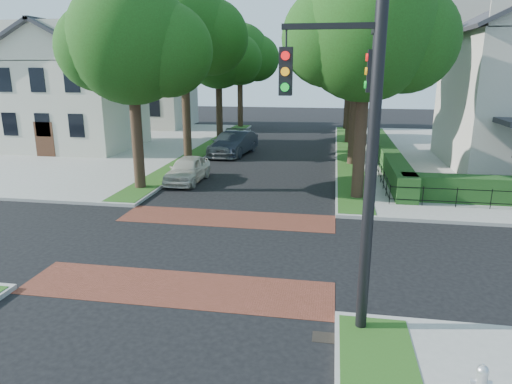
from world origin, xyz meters
TOP-DOWN VIEW (x-y plane):
  - ground at (0.00, 0.00)m, footprint 120.00×120.00m
  - sidewalk_nw at (-19.50, 19.00)m, footprint 30.00×30.00m
  - crosswalk_far at (0.00, 3.20)m, footprint 9.00×2.20m
  - crosswalk_near at (0.00, -3.20)m, footprint 9.00×2.20m
  - storm_drain at (4.30, -5.00)m, footprint 0.65×0.45m
  - grass_strip_ne at (5.40, 19.10)m, footprint 1.60×29.80m
  - grass_strip_nw at (-5.40, 19.10)m, footprint 1.60×29.80m
  - tree_right_near at (5.60, 7.24)m, footprint 7.75×6.67m
  - tree_right_mid at (5.61, 15.25)m, footprint 8.25×7.09m
  - tree_right_far at (5.60, 24.22)m, footprint 7.25×6.23m
  - tree_right_back at (5.60, 33.23)m, footprint 7.50×6.45m
  - tree_left_near at (-5.40, 7.23)m, footprint 7.50×6.45m
  - tree_left_mid at (-5.39, 15.24)m, footprint 8.00×6.88m
  - tree_left_far at (-5.40, 24.22)m, footprint 7.00×6.02m
  - tree_left_back at (-5.40, 33.24)m, footprint 7.75×6.66m
  - hedge_main_road at (7.70, 15.00)m, footprint 1.00×18.00m
  - fence_main_road at (6.90, 15.00)m, footprint 0.06×18.00m
  - house_left_near at (-15.49, 17.99)m, footprint 10.00×9.00m
  - house_left_far at (-15.49, 31.99)m, footprint 10.00×9.00m
  - traffic_signal at (4.89, -4.41)m, footprint 2.17×2.00m
  - parked_car_front at (-3.60, 9.06)m, footprint 1.76×4.23m
  - parked_car_middle at (-2.71, 17.71)m, footprint 2.51×5.28m
  - parked_car_rear at (-3.17, 17.70)m, footprint 2.49×5.70m
  - fire_hydrant at (7.13, -6.83)m, footprint 0.41×0.41m

SIDE VIEW (x-z plane):
  - ground at x=0.00m, z-range 0.00..0.00m
  - crosswalk_far at x=0.00m, z-range 0.00..0.01m
  - crosswalk_near at x=0.00m, z-range 0.00..0.01m
  - storm_drain at x=4.30m, z-range 0.00..0.01m
  - sidewalk_nw at x=-19.50m, z-range 0.00..0.15m
  - grass_strip_ne at x=5.40m, z-range 0.15..0.17m
  - grass_strip_nw at x=-5.40m, z-range 0.15..0.17m
  - fire_hydrant at x=7.13m, z-range 0.13..0.91m
  - fence_main_road at x=6.90m, z-range 0.15..1.05m
  - parked_car_front at x=-3.60m, z-range 0.00..1.43m
  - hedge_main_road at x=7.70m, z-range 0.15..1.35m
  - parked_car_rear at x=-3.17m, z-range 0.00..1.63m
  - parked_car_middle at x=-2.71m, z-range 0.00..1.67m
  - traffic_signal at x=4.89m, z-range 0.71..8.71m
  - house_left_near at x=-15.49m, z-range -0.03..10.11m
  - house_left_far at x=-15.49m, z-range -0.03..10.11m
  - tree_right_far at x=5.60m, z-range 2.04..11.78m
  - tree_left_far at x=-5.40m, z-range 2.19..12.05m
  - tree_right_back at x=5.60m, z-range 2.17..12.37m
  - tree_left_near at x=-5.40m, z-range 2.17..12.37m
  - tree_left_back at x=-5.40m, z-range 2.19..12.63m
  - tree_right_near at x=5.60m, z-range 2.30..12.96m
  - tree_right_mid at x=5.61m, z-range 2.38..13.60m
  - tree_left_mid at x=-5.39m, z-range 2.60..14.08m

